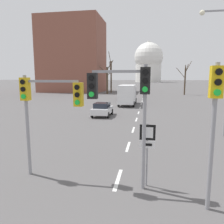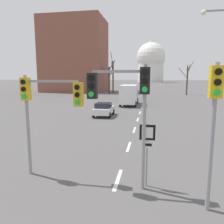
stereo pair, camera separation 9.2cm
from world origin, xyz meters
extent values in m
cube|color=silver|center=(0.00, 7.01, 0.00)|extent=(0.16, 2.00, 0.01)
cube|color=silver|center=(0.00, 11.51, 0.00)|extent=(0.16, 2.00, 0.01)
cube|color=silver|center=(0.00, 16.01, 0.00)|extent=(0.16, 2.00, 0.01)
cube|color=silver|center=(0.00, 20.51, 0.00)|extent=(0.16, 2.00, 0.01)
cube|color=silver|center=(0.00, 25.01, 0.00)|extent=(0.16, 2.00, 0.01)
cube|color=silver|center=(0.00, 29.51, 0.00)|extent=(0.16, 2.00, 0.01)
cube|color=silver|center=(0.00, 34.01, 0.00)|extent=(0.16, 2.00, 0.01)
cube|color=silver|center=(0.00, 38.51, 0.00)|extent=(0.16, 2.00, 0.01)
cube|color=silver|center=(0.00, 43.01, 0.00)|extent=(0.16, 2.00, 0.01)
cube|color=silver|center=(0.00, 47.51, 0.00)|extent=(0.16, 2.00, 0.01)
cube|color=silver|center=(0.00, 52.01, 0.00)|extent=(0.16, 2.00, 0.01)
cylinder|color=gray|center=(1.05, 6.44, 2.36)|extent=(0.14, 0.14, 4.71)
cube|color=black|center=(1.05, 6.44, 4.13)|extent=(0.36, 0.28, 0.96)
cylinder|color=black|center=(1.05, 6.27, 4.43)|extent=(0.20, 0.06, 0.20)
cylinder|color=black|center=(1.05, 6.27, 4.13)|extent=(0.20, 0.06, 0.20)
cylinder|color=green|center=(1.05, 6.27, 3.84)|extent=(0.20, 0.06, 0.20)
cube|color=gray|center=(0.08, 6.44, 4.46)|extent=(1.95, 0.10, 0.10)
cube|color=black|center=(-0.90, 6.44, 3.93)|extent=(0.36, 0.28, 0.96)
cylinder|color=black|center=(-0.90, 6.27, 4.23)|extent=(0.20, 0.06, 0.20)
cylinder|color=black|center=(-0.90, 6.27, 3.93)|extent=(0.20, 0.06, 0.20)
cylinder|color=green|center=(-0.90, 6.27, 3.64)|extent=(0.20, 0.06, 0.20)
cylinder|color=gray|center=(-3.94, 6.91, 2.17)|extent=(0.14, 0.14, 4.35)
cube|color=gold|center=(-3.94, 6.91, 3.77)|extent=(0.36, 0.28, 0.96)
cylinder|color=black|center=(-3.94, 6.74, 4.07)|extent=(0.20, 0.06, 0.20)
cylinder|color=black|center=(-3.94, 6.74, 3.77)|extent=(0.20, 0.06, 0.20)
cylinder|color=green|center=(-3.94, 6.74, 3.47)|extent=(0.20, 0.06, 0.20)
cube|color=gray|center=(-2.77, 6.91, 4.10)|extent=(2.32, 0.10, 0.10)
cube|color=gold|center=(-1.61, 6.91, 3.57)|extent=(0.36, 0.28, 0.96)
cylinder|color=black|center=(-1.61, 6.74, 3.87)|extent=(0.20, 0.06, 0.20)
cylinder|color=black|center=(-1.61, 6.74, 3.57)|extent=(0.20, 0.06, 0.20)
cylinder|color=green|center=(-1.61, 6.74, 3.27)|extent=(0.20, 0.06, 0.20)
cylinder|color=gray|center=(3.17, 5.44, 2.35)|extent=(0.14, 0.14, 4.69)
cube|color=yellow|center=(3.17, 5.44, 4.11)|extent=(0.36, 0.28, 0.96)
cylinder|color=black|center=(3.17, 5.27, 4.41)|extent=(0.20, 0.06, 0.20)
cylinder|color=black|center=(3.17, 5.27, 4.11)|extent=(0.20, 0.06, 0.20)
cylinder|color=green|center=(3.17, 5.27, 3.81)|extent=(0.20, 0.06, 0.20)
cylinder|color=gray|center=(1.18, 6.69, 1.26)|extent=(0.07, 0.07, 2.53)
cube|color=black|center=(1.18, 6.67, 2.18)|extent=(0.60, 0.03, 0.60)
cube|color=white|center=(1.18, 6.65, 2.18)|extent=(0.42, 0.01, 0.42)
cube|color=white|center=(1.18, 6.67, 1.70)|extent=(0.60, 0.03, 0.28)
cube|color=black|center=(1.18, 6.65, 1.70)|extent=(0.36, 0.01, 0.10)
cube|color=gray|center=(5.70, 15.21, 8.76)|extent=(2.04, 0.10, 0.10)
sphere|color=#F2EAC6|center=(4.68, 15.21, 8.68)|extent=(0.36, 0.36, 0.36)
cube|color=slate|center=(-3.66, 64.72, 0.70)|extent=(1.62, 3.85, 0.75)
cube|color=#1E232D|center=(-3.66, 64.53, 1.41)|extent=(1.38, 1.85, 0.68)
cylinder|color=black|center=(-4.42, 65.91, 0.32)|extent=(0.18, 0.64, 0.64)
cylinder|color=black|center=(-2.90, 65.91, 0.32)|extent=(0.18, 0.64, 0.64)
cylinder|color=black|center=(-4.42, 63.53, 0.32)|extent=(0.18, 0.64, 0.64)
cylinder|color=black|center=(-2.90, 63.53, 0.32)|extent=(0.18, 0.64, 0.64)
cube|color=black|center=(-2.78, 40.65, 0.65)|extent=(1.74, 4.16, 0.68)
cube|color=#1E232D|center=(-2.78, 40.44, 1.27)|extent=(1.48, 2.00, 0.55)
cylinder|color=black|center=(-3.60, 41.94, 0.31)|extent=(0.18, 0.63, 0.63)
cylinder|color=black|center=(-1.96, 41.94, 0.31)|extent=(0.18, 0.63, 0.63)
cylinder|color=black|center=(-3.60, 39.36, 0.31)|extent=(0.18, 0.63, 0.63)
cylinder|color=black|center=(-1.96, 39.36, 0.31)|extent=(0.18, 0.63, 0.63)
cube|color=silver|center=(-3.89, 22.03, 0.64)|extent=(1.87, 3.81, 0.63)
cube|color=#1E232D|center=(-3.89, 21.84, 1.22)|extent=(1.59, 1.83, 0.53)
cylinder|color=black|center=(-4.77, 23.21, 0.33)|extent=(0.18, 0.66, 0.66)
cylinder|color=black|center=(-3.01, 23.21, 0.33)|extent=(0.18, 0.66, 0.66)
cylinder|color=black|center=(-4.77, 20.85, 0.33)|extent=(0.18, 0.66, 0.66)
cylinder|color=black|center=(-3.01, 20.85, 0.33)|extent=(0.18, 0.66, 0.66)
cube|color=#333842|center=(-2.07, 35.07, 1.49)|extent=(2.20, 2.00, 2.10)
cube|color=white|center=(-2.07, 31.47, 1.79)|extent=(2.30, 5.20, 2.70)
cylinder|color=black|center=(-3.17, 35.07, 0.44)|extent=(0.24, 0.88, 0.88)
cylinder|color=black|center=(-0.97, 35.07, 0.44)|extent=(0.24, 0.88, 0.88)
cylinder|color=black|center=(-3.17, 30.04, 0.44)|extent=(0.24, 0.88, 0.88)
cylinder|color=black|center=(-0.97, 30.04, 0.44)|extent=(0.24, 0.88, 0.88)
cylinder|color=#473828|center=(-9.43, 59.74, 4.40)|extent=(0.39, 0.39, 8.80)
cylinder|color=#473828|center=(-9.84, 61.04, 7.81)|extent=(0.80, 2.73, 2.51)
cylinder|color=#473828|center=(-9.49, 58.19, 9.39)|extent=(0.24, 3.19, 3.42)
cylinder|color=#473828|center=(-10.01, 61.28, 7.21)|extent=(1.11, 3.24, 3.48)
cylinder|color=#473828|center=(9.93, 55.32, 3.33)|extent=(0.35, 0.35, 6.66)
cylinder|color=#473828|center=(10.76, 56.06, 7.02)|extent=(1.66, 1.66, 2.70)
cylinder|color=#473828|center=(9.71, 54.26, 6.24)|extent=(0.49, 2.23, 2.10)
cylinder|color=#473828|center=(8.89, 55.78, 5.42)|extent=(2.14, 1.10, 2.64)
cylinder|color=#473828|center=(10.13, 54.60, 6.41)|extent=(0.48, 1.56, 2.17)
cylinder|color=#473828|center=(10.08, 56.07, 5.84)|extent=(0.40, 1.61, 2.79)
cylinder|color=#473828|center=(-9.70, 55.24, 3.47)|extent=(0.50, 0.50, 6.95)
cylinder|color=#473828|center=(-8.83, 54.81, 7.46)|extent=(1.85, 1.09, 2.43)
cylinder|color=#473828|center=(-9.98, 56.34, 4.71)|extent=(0.57, 2.32, 1.62)
cylinder|color=#473828|center=(-10.55, 54.31, 6.15)|extent=(1.60, 2.16, 1.93)
cylinder|color=#473828|center=(-8.79, 55.35, 5.55)|extent=(1.93, 0.43, 1.45)
cylinder|color=silver|center=(0.00, 215.35, 8.16)|extent=(24.47, 24.47, 16.31)
sphere|color=silver|center=(0.00, 215.35, 23.79)|extent=(27.18, 27.18, 27.18)
cylinder|color=silver|center=(0.00, 215.35, 36.02)|extent=(3.26, 3.26, 4.76)
cube|color=brown|center=(-21.89, 63.61, 10.79)|extent=(18.00, 14.00, 21.58)
camera|label=1|loc=(1.19, -1.54, 4.24)|focal=35.00mm
camera|label=2|loc=(1.28, -1.53, 4.24)|focal=35.00mm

